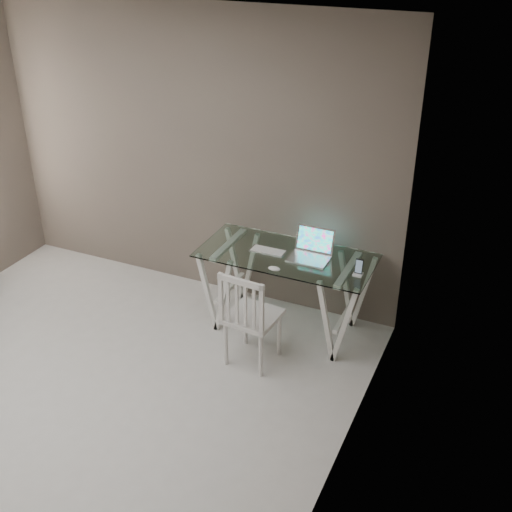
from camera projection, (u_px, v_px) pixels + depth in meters
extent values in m
plane|color=beige|center=(55.00, 424.00, 4.73)|extent=(4.50, 4.50, 0.00)
cube|color=#64594F|center=(195.00, 155.00, 5.89)|extent=(4.00, 0.02, 2.70)
cube|color=#64594F|center=(320.00, 340.00, 3.37)|extent=(0.02, 4.50, 2.70)
cube|color=silver|center=(286.00, 255.00, 5.47)|extent=(1.50, 0.70, 0.01)
cube|color=white|center=(230.00, 280.00, 5.85)|extent=(0.24, 0.62, 0.72)
cube|color=white|center=(345.00, 307.00, 5.46)|extent=(0.24, 0.62, 0.72)
cube|color=silver|center=(253.00, 316.00, 5.21)|extent=(0.43, 0.43, 0.04)
cylinder|color=silver|center=(226.00, 344.00, 5.26)|extent=(0.03, 0.03, 0.41)
cylinder|color=silver|center=(261.00, 355.00, 5.12)|extent=(0.03, 0.03, 0.41)
cylinder|color=silver|center=(245.00, 324.00, 5.51)|extent=(0.03, 0.03, 0.41)
cylinder|color=silver|center=(279.00, 334.00, 5.37)|extent=(0.03, 0.03, 0.41)
cube|color=silver|center=(241.00, 304.00, 4.96)|extent=(0.40, 0.06, 0.45)
cube|color=silver|center=(309.00, 259.00, 5.39)|extent=(0.34, 0.23, 0.01)
cube|color=#19D899|center=(315.00, 239.00, 5.46)|extent=(0.34, 0.08, 0.22)
cube|color=silver|center=(268.00, 251.00, 5.53)|extent=(0.31, 0.13, 0.01)
ellipsoid|color=white|center=(274.00, 269.00, 5.23)|extent=(0.10, 0.06, 0.03)
cube|color=white|center=(358.00, 274.00, 5.16)|extent=(0.07, 0.07, 0.02)
cube|color=black|center=(359.00, 266.00, 5.14)|extent=(0.06, 0.03, 0.12)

